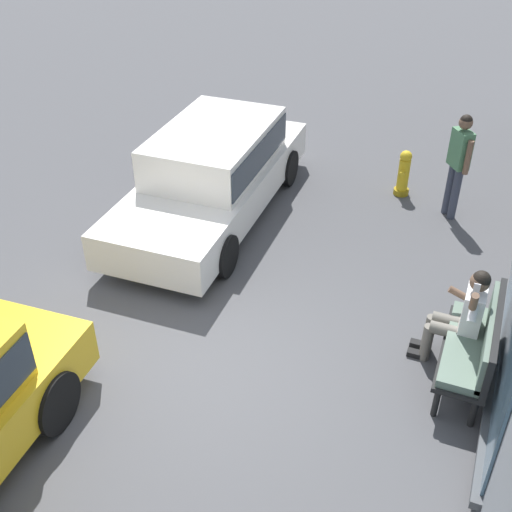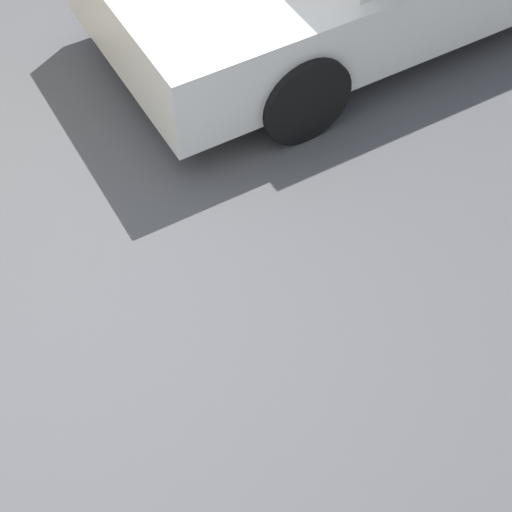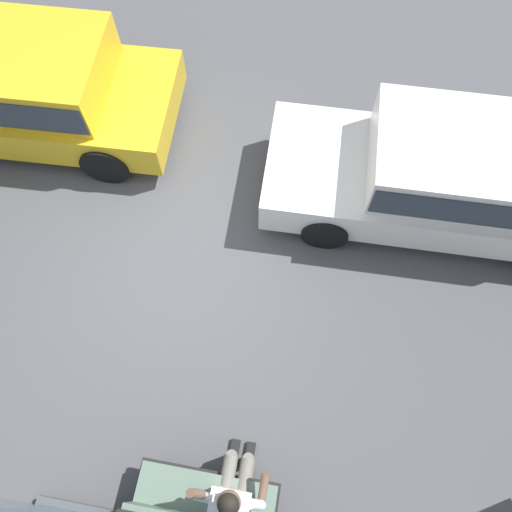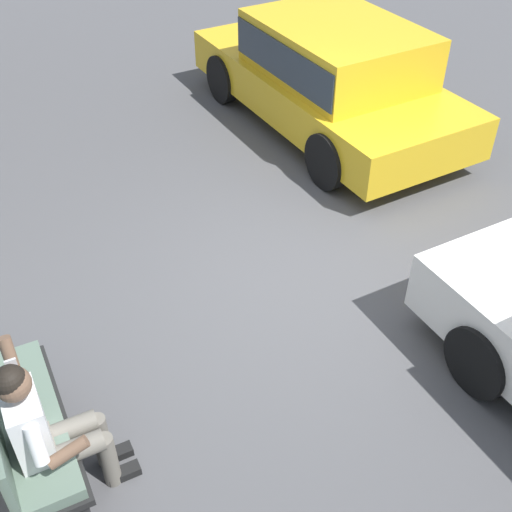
{
  "view_description": "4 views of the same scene",
  "coord_description": "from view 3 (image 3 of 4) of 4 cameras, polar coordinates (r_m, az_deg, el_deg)",
  "views": [
    {
      "loc": [
        4.81,
        2.6,
        5.4
      ],
      "look_at": [
        -1.1,
        0.22,
        1.0
      ],
      "focal_mm": 45.0,
      "sensor_mm": 36.0,
      "label": 1
    },
    {
      "loc": [
        0.17,
        2.6,
        3.6
      ],
      "look_at": [
        -0.77,
        0.86,
        1.0
      ],
      "focal_mm": 55.0,
      "sensor_mm": 36.0,
      "label": 2
    },
    {
      "loc": [
        -1.49,
        2.6,
        6.15
      ],
      "look_at": [
        -1.1,
        0.35,
        1.2
      ],
      "focal_mm": 35.0,
      "sensor_mm": 36.0,
      "label": 3
    },
    {
      "loc": [
        -4.15,
        2.6,
        4.2
      ],
      "look_at": [
        -0.53,
        0.78,
        0.92
      ],
      "focal_mm": 45.0,
      "sensor_mm": 36.0,
      "label": 4
    }
  ],
  "objects": [
    {
      "name": "person_on_phone",
      "position": [
        5.45,
        -2.61,
        -25.17
      ],
      "size": [
        0.73,
        0.74,
        1.34
      ],
      "color": "#6B665B",
      "rests_on": "ground_plane"
    },
    {
      "name": "ground_plane",
      "position": [
        6.84,
        -8.58,
        -0.2
      ],
      "size": [
        60.0,
        60.0,
        0.0
      ],
      "primitive_type": "plane",
      "color": "#4C4C4F"
    },
    {
      "name": "bench",
      "position": [
        5.61,
        -6.11,
        -26.82
      ],
      "size": [
        1.49,
        0.55,
        1.0
      ],
      "color": "black",
      "rests_on": "ground_plane"
    },
    {
      "name": "parked_car_near",
      "position": [
        6.97,
        21.62,
        8.7
      ],
      "size": [
        4.69,
        1.93,
        1.44
      ],
      "color": "white",
      "rests_on": "ground_plane"
    },
    {
      "name": "parked_car_mid",
      "position": [
        8.1,
        -24.84,
        17.36
      ],
      "size": [
        4.38,
        2.12,
        1.45
      ],
      "color": "gold",
      "rests_on": "ground_plane"
    }
  ]
}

